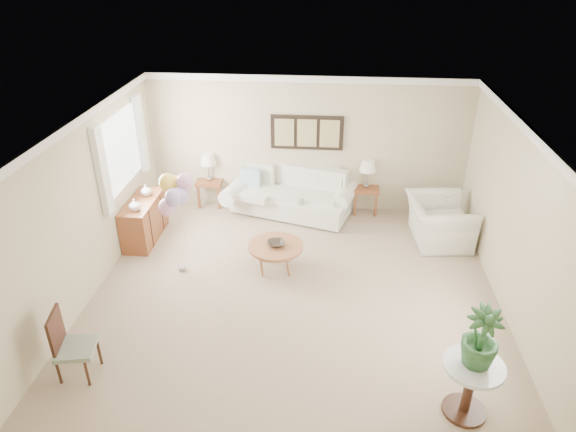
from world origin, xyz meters
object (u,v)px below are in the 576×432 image
object	(u,v)px
coffee_table	(276,247)
balloon_cluster	(175,192)
armchair	(439,221)
accent_chair	(69,343)
sofa	(291,195)

from	to	relation	value
coffee_table	balloon_cluster	bearing A→B (deg)	-171.94
balloon_cluster	coffee_table	bearing A→B (deg)	8.06
coffee_table	armchair	world-z (taller)	armchair
armchair	accent_chair	size ratio (longest dim) A/B	1.29
sofa	accent_chair	xyz separation A→B (m)	(-2.27, -4.49, 0.11)
sofa	accent_chair	world-z (taller)	accent_chair
accent_chair	balloon_cluster	bearing A→B (deg)	72.53
coffee_table	balloon_cluster	size ratio (longest dim) A/B	0.52
sofa	coffee_table	bearing A→B (deg)	-92.29
coffee_table	balloon_cluster	world-z (taller)	balloon_cluster
sofa	armchair	size ratio (longest dim) A/B	2.29
coffee_table	accent_chair	size ratio (longest dim) A/B	0.97
armchair	balloon_cluster	xyz separation A→B (m)	(-4.20, -1.36, 1.03)
sofa	accent_chair	bearing A→B (deg)	-116.83
armchair	balloon_cluster	bearing A→B (deg)	102.37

